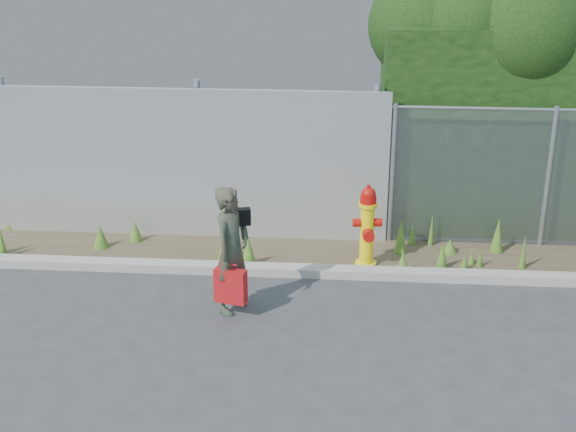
# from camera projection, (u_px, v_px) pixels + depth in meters

# --- Properties ---
(ground) EXTENTS (80.00, 80.00, 0.00)m
(ground) POSITION_uv_depth(u_px,v_px,m) (305.00, 347.00, 8.94)
(ground) COLOR #353537
(ground) RESTS_ON ground
(curb) EXTENTS (16.00, 0.22, 0.12)m
(curb) POSITION_uv_depth(u_px,v_px,m) (313.00, 271.00, 10.58)
(curb) COLOR gray
(curb) RESTS_ON ground
(weed_strip) EXTENTS (16.00, 1.34, 0.54)m
(weed_strip) POSITION_uv_depth(u_px,v_px,m) (280.00, 248.00, 11.13)
(weed_strip) COLOR #473928
(weed_strip) RESTS_ON ground
(corrugated_fence) EXTENTS (8.50, 0.21, 2.30)m
(corrugated_fence) POSITION_uv_depth(u_px,v_px,m) (92.00, 162.00, 11.53)
(corrugated_fence) COLOR #B8BBC0
(corrugated_fence) RESTS_ON ground
(fire_hydrant) EXTENTS (0.39, 0.35, 1.17)m
(fire_hydrant) POSITION_uv_depth(u_px,v_px,m) (367.00, 228.00, 10.65)
(fire_hydrant) COLOR yellow
(fire_hydrant) RESTS_ON ground
(woman) EXTENTS (0.57, 0.68, 1.57)m
(woman) POSITION_uv_depth(u_px,v_px,m) (232.00, 250.00, 9.46)
(woman) COLOR #0F603D
(woman) RESTS_ON ground
(red_tote_bag) EXTENTS (0.38, 0.14, 0.50)m
(red_tote_bag) POSITION_uv_depth(u_px,v_px,m) (231.00, 286.00, 9.44)
(red_tote_bag) COLOR #AF0A20
(black_shoulder_bag) EXTENTS (0.26, 0.11, 0.20)m
(black_shoulder_bag) POSITION_uv_depth(u_px,v_px,m) (239.00, 217.00, 9.44)
(black_shoulder_bag) COLOR black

